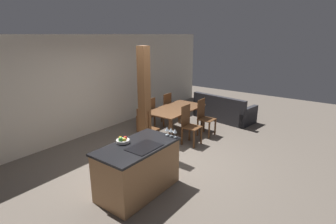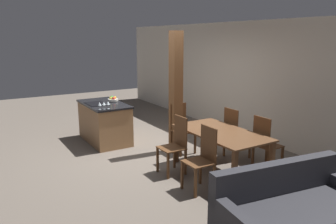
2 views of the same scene
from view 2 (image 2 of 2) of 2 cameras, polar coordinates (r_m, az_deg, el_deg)
ground_plane at (r=6.88m, az=-4.06°, el=-6.98°), size 16.00×16.00×0.00m
wall_back at (r=8.08m, az=12.69°, el=5.59°), size 11.20×0.08×2.70m
kitchen_island at (r=7.58m, az=-11.00°, el=-1.76°), size 1.47×0.81×0.90m
fruit_bowl at (r=7.64m, az=-9.58°, el=2.21°), size 0.23×0.23×0.12m
wine_glass_near at (r=6.74m, az=-11.83°, el=1.37°), size 0.08×0.08×0.16m
wine_glass_middle at (r=6.77m, az=-11.11°, el=1.45°), size 0.08×0.08×0.16m
wine_glass_far at (r=6.80m, az=-10.39°, el=1.53°), size 0.08×0.08×0.16m
dining_table at (r=5.77m, az=9.17°, el=-4.31°), size 1.73×0.93×0.74m
dining_chair_near_left at (r=5.71m, az=1.28°, el=-5.60°), size 0.40×0.40×1.00m
dining_chair_near_right at (r=5.11m, az=6.03°, el=-7.93°), size 0.40×0.40×1.00m
dining_chair_far_left at (r=6.52m, az=11.53°, el=-3.50°), size 0.40×0.40×1.00m
dining_chair_far_right at (r=6.01m, az=16.57°, el=-5.21°), size 0.40×0.40×1.00m
dining_chair_head_end at (r=6.76m, az=2.28°, el=-2.68°), size 0.40×0.40×1.00m
couch at (r=4.31m, az=21.12°, el=-16.50°), size 1.14×2.00×0.84m
timber_post at (r=6.66m, az=1.37°, el=3.36°), size 0.21×0.21×2.46m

